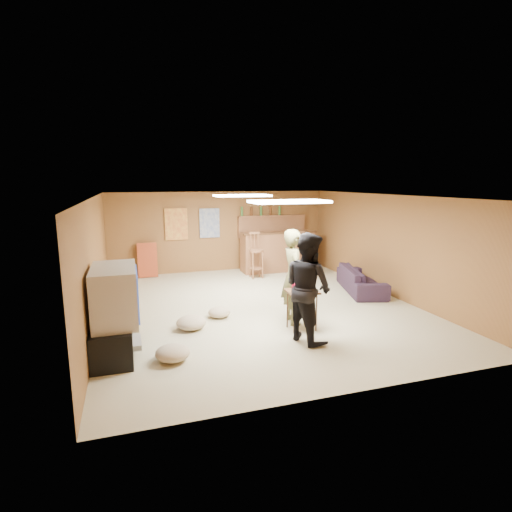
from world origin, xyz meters
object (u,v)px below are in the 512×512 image
object	(u,v)px
sofa	(361,280)
bar_counter	(277,251)
person_olive	(293,276)
tv_body	(115,295)
tray_table	(302,310)
person_black	(308,287)

from	to	relation	value
sofa	bar_counter	bearing A→B (deg)	39.27
person_olive	sofa	world-z (taller)	person_olive
tv_body	sofa	distance (m)	5.61
tv_body	sofa	xyz separation A→B (m)	(5.24, 1.89, -0.63)
sofa	tray_table	distance (m)	2.91
person_black	sofa	world-z (taller)	person_black
bar_counter	tray_table	distance (m)	4.51
bar_counter	person_olive	world-z (taller)	person_olive
bar_counter	sofa	size ratio (longest dim) A/B	1.09
sofa	person_black	bearing A→B (deg)	149.08
tv_body	person_olive	world-z (taller)	person_olive
tv_body	person_black	bearing A→B (deg)	-6.77
person_olive	tray_table	distance (m)	0.62
person_black	sofa	size ratio (longest dim) A/B	0.94
person_black	sofa	xyz separation A→B (m)	(2.40, 2.23, -0.59)
bar_counter	person_black	distance (m)	4.97
tv_body	tray_table	distance (m)	3.01
person_black	person_olive	bearing A→B (deg)	-23.59
sofa	tv_body	bearing A→B (deg)	125.97
person_black	tray_table	xyz separation A→B (m)	(0.11, 0.44, -0.52)
tv_body	tray_table	size ratio (longest dim) A/B	1.62
tray_table	sofa	bearing A→B (deg)	38.03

